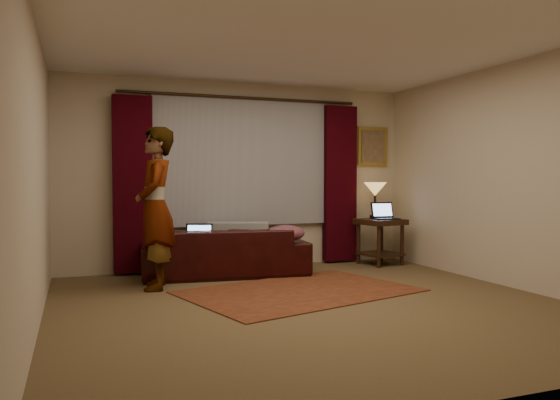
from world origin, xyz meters
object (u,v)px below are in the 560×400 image
object	(u,v)px
end_table	(380,242)
person	(156,208)
laptop_sofa	(197,235)
tiffany_lamp	(375,200)
laptop_table	(386,211)
sofa	(225,243)

from	to	relation	value
end_table	person	world-z (taller)	person
laptop_sofa	end_table	xyz separation A→B (m)	(2.73, 0.15, -0.22)
tiffany_lamp	end_table	bearing A→B (deg)	-92.43
laptop_sofa	laptop_table	world-z (taller)	laptop_table
tiffany_lamp	laptop_sofa	bearing A→B (deg)	-173.48
sofa	laptop_sofa	world-z (taller)	sofa
sofa	tiffany_lamp	size ratio (longest dim) A/B	3.96
sofa	person	bearing A→B (deg)	35.97
laptop_sofa	tiffany_lamp	bearing A→B (deg)	27.68
tiffany_lamp	person	world-z (taller)	person
sofa	person	world-z (taller)	person
laptop_sofa	end_table	bearing A→B (deg)	24.29
tiffany_lamp	person	xyz separation A→B (m)	(-3.32, -0.80, -0.01)
laptop_sofa	person	xyz separation A→B (m)	(-0.58, -0.48, 0.37)
sofa	laptop_sofa	distance (m)	0.40
sofa	person	xyz separation A→B (m)	(-0.96, -0.54, 0.50)
laptop_sofa	tiffany_lamp	size ratio (longest dim) A/B	0.69
laptop_sofa	laptop_table	xyz separation A→B (m)	(2.78, 0.07, 0.24)
laptop_sofa	laptop_table	bearing A→B (deg)	22.56
tiffany_lamp	laptop_table	xyz separation A→B (m)	(0.04, -0.25, -0.14)
laptop_sofa	tiffany_lamp	distance (m)	2.78
end_table	sofa	bearing A→B (deg)	-177.85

